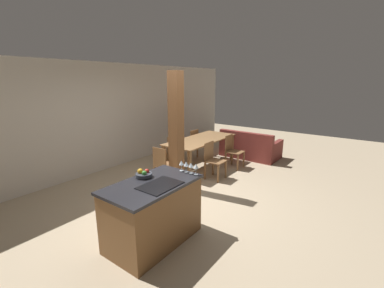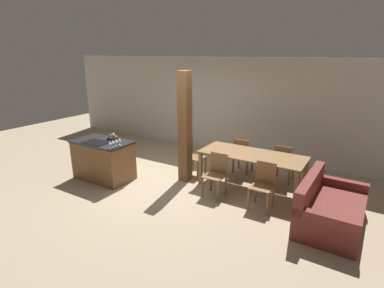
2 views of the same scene
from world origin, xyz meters
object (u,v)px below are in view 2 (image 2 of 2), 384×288
at_px(dining_table, 252,158).
at_px(dining_chair_near_left, 216,174).
at_px(dining_chair_head_end, 193,156).
at_px(timber_post, 185,128).
at_px(kitchen_island, 104,160).
at_px(wine_glass_near, 110,143).
at_px(dining_chair_far_left, 242,155).
at_px(dining_chair_near_right, 263,184).
at_px(wine_glass_end, 119,140).
at_px(dining_chair_far_right, 283,163).
at_px(couch, 329,210).
at_px(wine_glass_far, 116,141).
at_px(fruit_bowl, 112,137).
at_px(wine_glass_middle, 113,142).

xyz_separation_m(dining_table, dining_chair_near_left, (-0.49, -0.68, -0.22)).
xyz_separation_m(dining_chair_head_end, timber_post, (0.02, -0.36, 0.77)).
bearing_deg(kitchen_island, wine_glass_near, -28.01).
height_order(dining_chair_far_left, dining_chair_head_end, same).
bearing_deg(dining_chair_near_right, wine_glass_end, -167.83).
xyz_separation_m(dining_chair_far_right, couch, (1.16, -1.35, -0.19)).
bearing_deg(wine_glass_far, dining_chair_head_end, 54.09).
bearing_deg(fruit_bowl, couch, 4.44).
xyz_separation_m(fruit_bowl, wine_glass_middle, (0.51, -0.48, 0.09)).
xyz_separation_m(wine_glass_end, timber_post, (1.04, 0.96, 0.19)).
distance_m(kitchen_island, dining_chair_near_left, 2.66).
height_order(wine_glass_end, timber_post, timber_post).
bearing_deg(timber_post, dining_chair_near_left, -18.55).
bearing_deg(dining_chair_far_right, dining_chair_near_right, 90.00).
bearing_deg(dining_chair_head_end, dining_table, -90.00).
bearing_deg(dining_chair_head_end, fruit_bowl, 123.81).
relative_size(wine_glass_middle, dining_chair_near_left, 0.19).
bearing_deg(fruit_bowl, wine_glass_end, -29.71).
bearing_deg(kitchen_island, dining_chair_near_left, 12.98).
height_order(fruit_bowl, dining_table, fruit_bowl).
xyz_separation_m(wine_glass_far, dining_chair_far_right, (2.98, 2.10, -0.58)).
bearing_deg(dining_chair_far_left, wine_glass_near, 48.79).
distance_m(dining_chair_near_right, dining_chair_far_right, 1.36).
bearing_deg(dining_table, dining_chair_near_right, -54.23).
bearing_deg(wine_glass_far, dining_chair_far_left, 46.42).
distance_m(couch, timber_post, 3.25).
bearing_deg(dining_chair_far_right, kitchen_island, 28.75).
xyz_separation_m(wine_glass_end, couch, (4.14, 0.65, -0.77)).
height_order(dining_chair_far_right, timber_post, timber_post).
bearing_deg(dining_chair_far_right, fruit_bowl, 26.13).
bearing_deg(dining_chair_near_left, wine_glass_middle, -157.55).
height_order(wine_glass_near, dining_table, wine_glass_near).
bearing_deg(wine_glass_end, dining_chair_head_end, 52.26).
distance_m(kitchen_island, wine_glass_far, 0.85).
distance_m(dining_chair_far_left, couch, 2.54).
distance_m(wine_glass_near, dining_chair_head_end, 1.98).
xyz_separation_m(fruit_bowl, dining_chair_far_left, (2.51, 1.71, -0.49)).
bearing_deg(dining_chair_far_left, couch, 147.69).
bearing_deg(couch, dining_table, 69.00).
xyz_separation_m(wine_glass_middle, dining_chair_near_left, (2.00, 0.82, -0.58)).
xyz_separation_m(dining_chair_near_left, dining_chair_head_end, (-0.97, 0.68, 0.00)).
distance_m(wine_glass_near, dining_table, 2.98).
relative_size(dining_chair_near_right, dining_chair_far_right, 1.00).
relative_size(wine_glass_middle, wine_glass_end, 1.00).
height_order(kitchen_island, dining_table, kitchen_island).
bearing_deg(wine_glass_middle, wine_glass_near, -90.00).
bearing_deg(dining_table, dining_chair_head_end, -180.00).
relative_size(wine_glass_middle, wine_glass_far, 1.00).
xyz_separation_m(wine_glass_end, dining_chair_head_end, (1.03, 1.32, -0.58)).
bearing_deg(wine_glass_near, wine_glass_end, 90.00).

